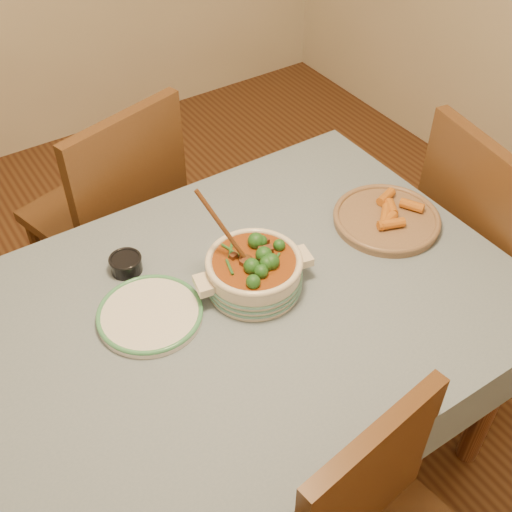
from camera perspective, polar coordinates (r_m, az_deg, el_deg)
The scene contains 8 objects.
floor at distance 2.31m, azimuth -3.05°, elevation -18.02°, with size 4.50×4.50×0.00m, color #452413.
dining_table at distance 1.76m, azimuth -3.85°, elevation -7.50°, with size 1.68×1.08×0.76m.
stew_casserole at distance 1.71m, azimuth -0.19°, elevation -1.27°, with size 0.33×0.30×0.31m.
white_plate at distance 1.70m, azimuth -9.41°, elevation -5.11°, with size 0.34×0.34×0.02m.
condiment_bowl at distance 1.82m, azimuth -11.50°, elevation -0.63°, with size 0.09×0.09×0.05m.
fried_plate at distance 1.98m, azimuth 11.54°, elevation 3.37°, with size 0.38×0.38×0.05m.
chair_far at distance 2.38m, azimuth -12.40°, elevation 4.11°, with size 0.57×0.57×0.99m.
chair_right at distance 2.32m, azimuth 19.82°, elevation 1.13°, with size 0.53×0.53×0.99m.
Camera 1 is at (-0.51, -0.99, 2.02)m, focal length 45.00 mm.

